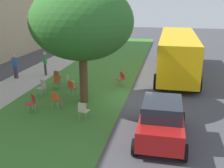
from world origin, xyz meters
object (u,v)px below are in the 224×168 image
object	(u,v)px
chair_1	(83,110)
pedestrian_1	(45,63)
chair_4	(56,99)
school_bus	(177,50)
chair_6	(42,86)
chair_7	(57,76)
chair_0	(70,81)
parked_car	(162,119)
chair_5	(121,78)
pedestrian_0	(15,65)
street_tree	(82,22)
chair_3	(72,86)
chair_8	(56,81)
chair_2	(31,102)

from	to	relation	value
chair_1	pedestrian_1	xyz separation A→B (m)	(6.87, 5.07, 0.41)
chair_4	school_bus	bearing A→B (deg)	-36.17
chair_6	chair_7	bearing A→B (deg)	0.11
chair_0	parked_car	bearing A→B (deg)	-132.22
chair_5	chair_0	bearing A→B (deg)	113.94
chair_5	school_bus	world-z (taller)	school_bus
pedestrian_0	chair_1	bearing A→B (deg)	-130.06
chair_6	street_tree	bearing A→B (deg)	-101.19
chair_0	pedestrian_0	world-z (taller)	pedestrian_0
street_tree	chair_0	world-z (taller)	street_tree
school_bus	chair_3	bearing A→B (deg)	135.89
chair_5	parked_car	bearing A→B (deg)	-157.10
school_bus	pedestrian_0	distance (m)	11.58
chair_5	chair_6	world-z (taller)	same
chair_4	pedestrian_0	xyz separation A→B (m)	(4.61, 4.96, 0.41)
chair_6	chair_8	world-z (taller)	same
chair_0	pedestrian_0	xyz separation A→B (m)	(1.48, 4.52, 0.41)
chair_1	chair_8	distance (m)	5.02
parked_car	school_bus	distance (m)	10.36
chair_7	parked_car	bearing A→B (deg)	-131.33
chair_4	chair_2	bearing A→B (deg)	120.72
chair_0	chair_5	world-z (taller)	same
chair_2	chair_3	distance (m)	2.91
chair_5	pedestrian_1	world-z (taller)	pedestrian_1
chair_1	chair_5	bearing A→B (deg)	-7.93
chair_7	pedestrian_0	world-z (taller)	pedestrian_0
chair_1	chair_7	size ratio (longest dim) A/B	1.00
street_tree	chair_0	xyz separation A→B (m)	(1.93, 1.54, -3.70)
chair_0	school_bus	distance (m)	8.31
chair_0	chair_8	bearing A→B (deg)	101.23
chair_6	school_bus	world-z (taller)	school_bus
parked_car	street_tree	bearing A→B (deg)	51.99
chair_1	pedestrian_0	distance (m)	8.80
parked_car	pedestrian_0	distance (m)	12.23
school_bus	pedestrian_1	xyz separation A→B (m)	(-2.40, 9.31, -0.83)
chair_2	chair_5	bearing A→B (deg)	-35.08
pedestrian_1	chair_8	bearing A→B (deg)	-144.14
chair_5	school_bus	distance (m)	5.28
chair_5	chair_6	bearing A→B (deg)	123.36
chair_6	chair_7	world-z (taller)	same
chair_2	chair_7	distance (m)	4.63
street_tree	chair_8	bearing A→B (deg)	52.90
street_tree	chair_7	xyz separation A→B (m)	(2.78, 2.70, -3.70)
chair_1	chair_5	size ratio (longest dim) A/B	1.00
chair_4	chair_5	xyz separation A→B (m)	(4.45, -2.53, 0.00)
chair_7	chair_2	bearing A→B (deg)	-172.84
chair_1	chair_6	xyz separation A→B (m)	(2.79, 3.36, 0.00)
street_tree	school_bus	size ratio (longest dim) A/B	0.59
chair_7	pedestrian_0	xyz separation A→B (m)	(0.62, 3.36, 0.41)
parked_car	chair_5	bearing A→B (deg)	22.90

